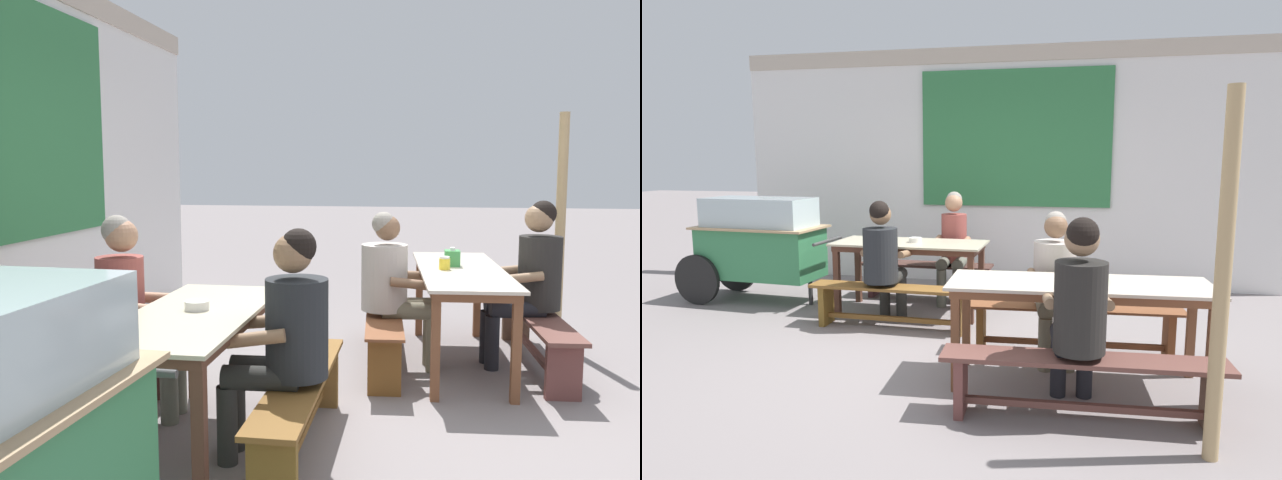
% 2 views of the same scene
% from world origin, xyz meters
% --- Properties ---
extents(ground_plane, '(40.00, 40.00, 0.00)m').
position_xyz_m(ground_plane, '(0.00, 0.00, 0.00)').
color(ground_plane, gray).
extents(dining_table_far, '(1.61, 0.70, 0.76)m').
position_xyz_m(dining_table_far, '(-0.71, 1.14, 0.68)').
color(dining_table_far, '#BFB599').
rests_on(dining_table_far, ground_plane).
extents(dining_table_near, '(1.90, 0.74, 0.76)m').
position_xyz_m(dining_table_near, '(1.04, -0.43, 0.69)').
color(dining_table_near, beige).
rests_on(dining_table_near, ground_plane).
extents(bench_far_back, '(1.56, 0.34, 0.42)m').
position_xyz_m(bench_far_back, '(-0.70, 1.73, 0.29)').
color(bench_far_back, '#4A2F28').
rests_on(bench_far_back, ground_plane).
extents(bench_far_front, '(1.62, 0.30, 0.42)m').
position_xyz_m(bench_far_front, '(-0.72, 0.54, 0.29)').
color(bench_far_front, brown).
rests_on(bench_far_front, ground_plane).
extents(bench_near_back, '(1.80, 0.36, 0.42)m').
position_xyz_m(bench_near_back, '(1.00, 0.17, 0.27)').
color(bench_near_back, brown).
rests_on(bench_near_back, ground_plane).
extents(bench_near_front, '(1.78, 0.37, 0.42)m').
position_xyz_m(bench_near_front, '(1.07, -1.03, 0.29)').
color(bench_near_front, brown).
rests_on(bench_near_front, ground_plane).
extents(person_near_front, '(0.46, 0.59, 1.30)m').
position_xyz_m(person_near_front, '(1.04, -0.96, 0.73)').
color(person_near_front, black).
rests_on(person_near_front, ground_plane).
extents(person_left_back_turned, '(0.45, 0.58, 1.25)m').
position_xyz_m(person_left_back_turned, '(-0.82, 0.61, 0.70)').
color(person_left_back_turned, '#292A27').
rests_on(person_left_back_turned, ground_plane).
extents(person_center_facing, '(0.42, 0.53, 1.27)m').
position_xyz_m(person_center_facing, '(-0.36, 1.66, 0.71)').
color(person_center_facing, '#606355').
rests_on(person_center_facing, ground_plane).
extents(person_right_near_table, '(0.49, 0.61, 1.21)m').
position_xyz_m(person_right_near_table, '(0.85, 0.09, 0.68)').
color(person_right_near_table, '#6B6450').
rests_on(person_right_near_table, ground_plane).
extents(tissue_box, '(0.13, 0.12, 0.15)m').
position_xyz_m(tissue_box, '(1.16, -0.37, 0.83)').
color(tissue_box, '#3C8E49').
rests_on(tissue_box, dining_table_near).
extents(condiment_jar, '(0.08, 0.08, 0.10)m').
position_xyz_m(condiment_jar, '(0.97, -0.30, 0.81)').
color(condiment_jar, yellow).
rests_on(condiment_jar, dining_table_near).
extents(soup_bowl, '(0.14, 0.14, 0.05)m').
position_xyz_m(soup_bowl, '(-0.65, 1.14, 0.79)').
color(soup_bowl, silver).
rests_on(soup_bowl, dining_table_far).
extents(wooden_support_post, '(0.08, 0.08, 2.01)m').
position_xyz_m(wooden_support_post, '(1.77, -1.32, 1.01)').
color(wooden_support_post, tan).
rests_on(wooden_support_post, ground_plane).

